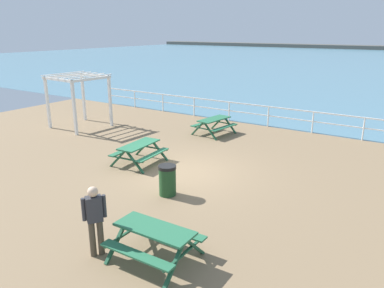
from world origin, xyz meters
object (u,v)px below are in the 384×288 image
object	(u,v)px
lattice_pergola	(78,89)
litter_bin	(167,180)
picnic_table_near_right	(155,235)
picnic_table_near_left	(214,122)
picnic_table_mid_centre	(139,149)
visitor	(95,217)

from	to	relation	value
lattice_pergola	litter_bin	xyz separation A→B (m)	(8.79, -4.20, -1.52)
picnic_table_near_right	picnic_table_near_left	bearing A→B (deg)	111.87
picnic_table_mid_centre	lattice_pergola	xyz separation A→B (m)	(-6.23, 2.56, 1.41)
lattice_pergola	picnic_table_near_right	bearing A→B (deg)	-29.93
picnic_table_near_left	litter_bin	distance (m)	7.16
picnic_table_near_right	litter_bin	bearing A→B (deg)	121.14
picnic_table_mid_centre	lattice_pergola	world-z (taller)	lattice_pergola
picnic_table_near_right	lattice_pergola	distance (m)	12.79
picnic_table_near_left	litter_bin	xyz separation A→B (m)	(2.30, -6.78, -0.10)
picnic_table_mid_centre	litter_bin	distance (m)	3.05
picnic_table_mid_centre	visitor	xyz separation A→B (m)	(3.17, -5.07, 0.36)
picnic_table_near_right	litter_bin	distance (m)	3.36
picnic_table_near_left	litter_bin	world-z (taller)	litter_bin
visitor	lattice_pergola	bearing A→B (deg)	-4.99
picnic_table_near_right	litter_bin	size ratio (longest dim) A/B	1.93
visitor	lattice_pergola	distance (m)	12.15
picnic_table_near_right	litter_bin	xyz separation A→B (m)	(-1.80, 2.84, -0.10)
picnic_table_near_right	lattice_pergola	bearing A→B (deg)	145.21
picnic_table_near_right	visitor	xyz separation A→B (m)	(-1.19, -0.59, 0.36)
picnic_table_near_left	picnic_table_near_right	bearing A→B (deg)	-149.27
picnic_table_mid_centre	lattice_pergola	distance (m)	6.88
picnic_table_near_left	litter_bin	size ratio (longest dim) A/B	2.09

